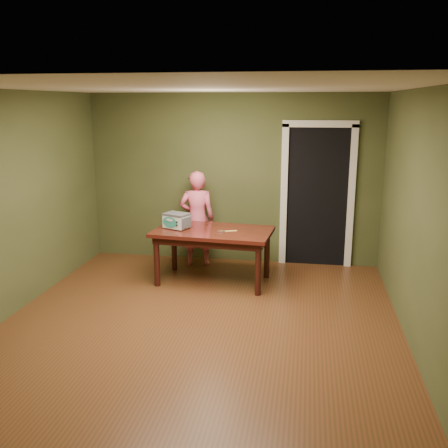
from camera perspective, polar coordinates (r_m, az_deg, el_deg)
name	(u,v)px	position (r m, az deg, el deg)	size (l,w,h in m)	color
floor	(199,326)	(5.74, -2.90, -11.57)	(5.00, 5.00, 0.00)	brown
room_shell	(197,176)	(5.25, -3.12, 5.54)	(4.52, 5.02, 2.61)	#49502B
doorway	(317,194)	(7.97, 10.56, 3.40)	(1.10, 0.66, 2.25)	black
dining_table	(213,237)	(6.88, -1.26, -1.48)	(1.67, 1.02, 0.75)	#34140B
toy_oven	(177,220)	(6.93, -5.44, 0.44)	(0.40, 0.34, 0.22)	#4C4F54
baking_pan	(221,231)	(6.72, -0.32, -0.85)	(0.10, 0.10, 0.02)	silver
spatula	(230,231)	(6.78, 0.74, -0.80)	(0.18, 0.03, 0.01)	#F5E36A
child	(197,219)	(7.59, -3.10, 0.60)	(0.53, 0.35, 1.47)	#E15C7A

